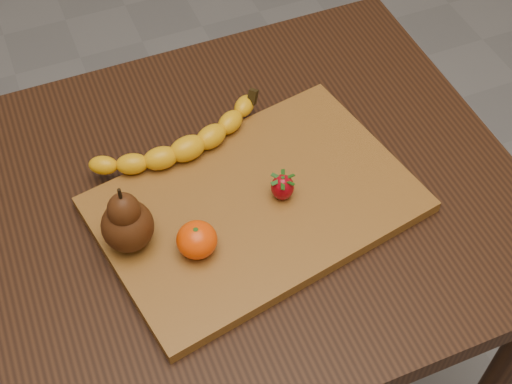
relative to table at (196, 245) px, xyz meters
name	(u,v)px	position (x,y,z in m)	size (l,w,h in m)	color
table	(196,245)	(0.00, 0.00, 0.00)	(1.00, 0.70, 0.76)	black
cutting_board	(256,205)	(0.09, -0.04, 0.11)	(0.45, 0.30, 0.02)	brown
banana	(187,148)	(0.02, 0.08, 0.14)	(0.24, 0.06, 0.04)	#E8A40A
pear	(125,217)	(-0.10, -0.04, 0.17)	(0.07, 0.07, 0.11)	#3F1D0A
mandarin	(197,240)	(-0.02, -0.09, 0.14)	(0.06, 0.06, 0.05)	#EA3F02
strawberry	(283,186)	(0.13, -0.04, 0.14)	(0.03, 0.03, 0.04)	#90030E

